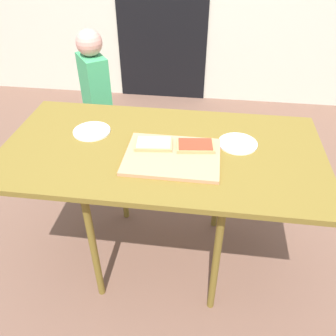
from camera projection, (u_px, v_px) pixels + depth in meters
name	position (u px, v px, depth m)	size (l,w,h in m)	color
ground_plane	(163.00, 255.00, 2.09)	(16.00, 16.00, 0.00)	brown
dining_table	(162.00, 157.00, 1.66)	(1.50, 0.78, 0.77)	brown
cutting_board	(172.00, 156.00, 1.55)	(0.42, 0.32, 0.02)	tan
pizza_slice_far_left	(154.00, 144.00, 1.60)	(0.18, 0.13, 0.02)	#E2995C
pizza_slice_far_right	(195.00, 145.00, 1.59)	(0.18, 0.13, 0.02)	#E2995C
plate_white_right	(238.00, 144.00, 1.64)	(0.18, 0.18, 0.01)	white
plate_white_left	(92.00, 131.00, 1.73)	(0.18, 0.18, 0.01)	white
child_left	(97.00, 98.00, 2.39)	(0.26, 0.28, 1.08)	#292033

